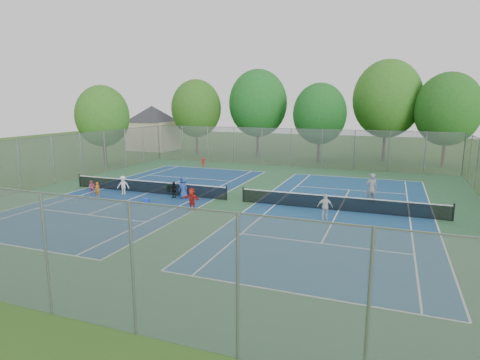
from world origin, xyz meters
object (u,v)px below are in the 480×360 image
object	(u,v)px
net_left	(148,187)
ball_hopper	(169,188)
instructor	(371,188)
net_right	(339,204)
ball_crate	(146,201)

from	to	relation	value
net_left	ball_hopper	world-z (taller)	net_left
net_left	ball_hopper	xyz separation A→B (m)	(1.19, 1.05, -0.16)
ball_hopper	instructor	bearing A→B (deg)	7.13
ball_hopper	net_left	bearing A→B (deg)	-138.48
net_left	instructor	xyz separation A→B (m)	(15.76, 2.87, 0.55)
net_right	instructor	bearing A→B (deg)	58.51
net_left	ball_hopper	distance (m)	1.59
net_left	ball_hopper	size ratio (longest dim) A/B	22.15
net_right	ball_hopper	xyz separation A→B (m)	(-12.81, 1.05, -0.16)
net_right	ball_crate	bearing A→B (deg)	-168.31
ball_crate	ball_hopper	world-z (taller)	ball_hopper
net_left	ball_crate	world-z (taller)	net_left
ball_hopper	instructor	xyz separation A→B (m)	(14.57, 1.82, 0.72)
ball_crate	ball_hopper	size ratio (longest dim) A/B	0.60
ball_crate	ball_hopper	xyz separation A→B (m)	(-0.39, 3.62, 0.14)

